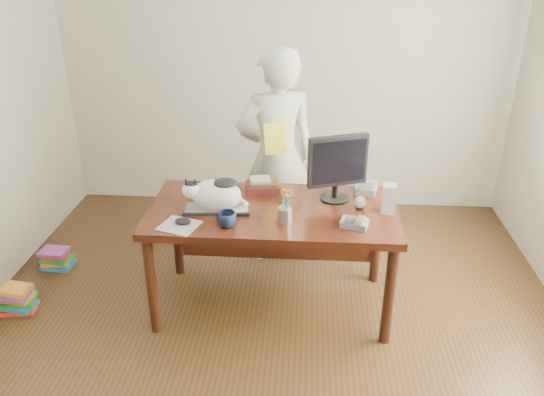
{
  "coord_description": "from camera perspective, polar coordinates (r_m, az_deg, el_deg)",
  "views": [
    {
      "loc": [
        0.21,
        -2.44,
        2.3
      ],
      "look_at": [
        0.0,
        0.55,
        0.85
      ],
      "focal_mm": 35.0,
      "sensor_mm": 36.0,
      "label": 1
    }
  ],
  "objects": [
    {
      "name": "baseball",
      "position": [
        3.46,
        9.45,
        -0.46
      ],
      "size": [
        0.08,
        0.08,
        0.08
      ],
      "rotation": [
        0.0,
        0.0,
        0.27
      ],
      "color": "beige",
      "rests_on": "desk"
    },
    {
      "name": "cat",
      "position": [
        3.36,
        -6.25,
        0.5
      ],
      "size": [
        0.41,
        0.23,
        0.24
      ],
      "rotation": [
        0.0,
        0.0,
        0.06
      ],
      "color": "white",
      "rests_on": "keyboard"
    },
    {
      "name": "mousepad",
      "position": [
        3.26,
        -9.94,
        -2.93
      ],
      "size": [
        0.27,
        0.26,
        0.01
      ],
      "rotation": [
        0.0,
        0.0,
        -0.31
      ],
      "color": "#9DA3A8",
      "rests_on": "desk"
    },
    {
      "name": "coffee_mug",
      "position": [
        3.21,
        -4.88,
        -2.3
      ],
      "size": [
        0.16,
        0.16,
        0.09
      ],
      "primitive_type": "imported",
      "rotation": [
        0.0,
        0.0,
        0.8
      ],
      "color": "black",
      "rests_on": "desk"
    },
    {
      "name": "book_pile_a",
      "position": [
        4.1,
        -25.75,
        -9.79
      ],
      "size": [
        0.27,
        0.22,
        0.18
      ],
      "color": "red",
      "rests_on": "ground"
    },
    {
      "name": "speaker",
      "position": [
        3.42,
        12.44,
        -0.05
      ],
      "size": [
        0.1,
        0.1,
        0.19
      ],
      "rotation": [
        0.0,
        0.0,
        -0.13
      ],
      "color": "#9F9FA2",
      "rests_on": "desk"
    },
    {
      "name": "desk",
      "position": [
        3.56,
        0.15,
        -2.69
      ],
      "size": [
        1.6,
        0.8,
        0.75
      ],
      "color": "black",
      "rests_on": "ground"
    },
    {
      "name": "keyboard",
      "position": [
        3.41,
        -5.94,
        -1.17
      ],
      "size": [
        0.43,
        0.18,
        0.03
      ],
      "rotation": [
        0.0,
        0.0,
        0.06
      ],
      "color": "black",
      "rests_on": "desk"
    },
    {
      "name": "mouse",
      "position": [
        3.27,
        -9.55,
        -2.46
      ],
      "size": [
        0.12,
        0.09,
        0.04
      ],
      "rotation": [
        0.0,
        0.0,
        -0.31
      ],
      "color": "black",
      "rests_on": "mousepad"
    },
    {
      "name": "monitor",
      "position": [
        3.45,
        7.07,
        3.57
      ],
      "size": [
        0.39,
        0.25,
        0.45
      ],
      "rotation": [
        0.0,
        0.0,
        0.35
      ],
      "color": "black",
      "rests_on": "desk"
    },
    {
      "name": "book_stack",
      "position": [
        3.68,
        -1.1,
        1.47
      ],
      "size": [
        0.24,
        0.19,
        0.08
      ],
      "rotation": [
        0.0,
        0.0,
        0.12
      ],
      "color": "#4D141B",
      "rests_on": "desk"
    },
    {
      "name": "held_book",
      "position": [
        3.76,
        0.29,
        6.41
      ],
      "size": [
        0.18,
        0.14,
        0.22
      ],
      "rotation": [
        0.0,
        0.0,
        0.32
      ],
      "color": "yellow",
      "rests_on": "person"
    },
    {
      "name": "calculator",
      "position": [
        3.71,
        10.11,
        1.12
      ],
      "size": [
        0.18,
        0.21,
        0.06
      ],
      "rotation": [
        0.0,
        0.0,
        -0.23
      ],
      "color": "slate",
      "rests_on": "desk"
    },
    {
      "name": "person",
      "position": [
        4.0,
        0.45,
        4.34
      ],
      "size": [
        0.71,
        0.57,
        1.68
      ],
      "primitive_type": "imported",
      "rotation": [
        0.0,
        0.0,
        3.46
      ],
      "color": "silver",
      "rests_on": "ground"
    },
    {
      "name": "phone",
      "position": [
        3.24,
        8.89,
        -2.64
      ],
      "size": [
        0.18,
        0.15,
        0.07
      ],
      "rotation": [
        0.0,
        0.0,
        -0.27
      ],
      "color": "slate",
      "rests_on": "desk"
    },
    {
      "name": "room",
      "position": [
        2.63,
        -0.85,
        4.59
      ],
      "size": [
        4.5,
        4.5,
        4.5
      ],
      "color": "black",
      "rests_on": "ground"
    },
    {
      "name": "book_pile_b",
      "position": [
        4.5,
        -22.18,
        -6.04
      ],
      "size": [
        0.26,
        0.2,
        0.15
      ],
      "color": "#1A5F9F",
      "rests_on": "ground"
    },
    {
      "name": "pen_cup",
      "position": [
        3.23,
        1.42,
        -1.64
      ],
      "size": [
        0.11,
        0.11,
        0.23
      ],
      "rotation": [
        0.0,
        0.0,
        -0.25
      ],
      "color": "#98999E",
      "rests_on": "desk"
    }
  ]
}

